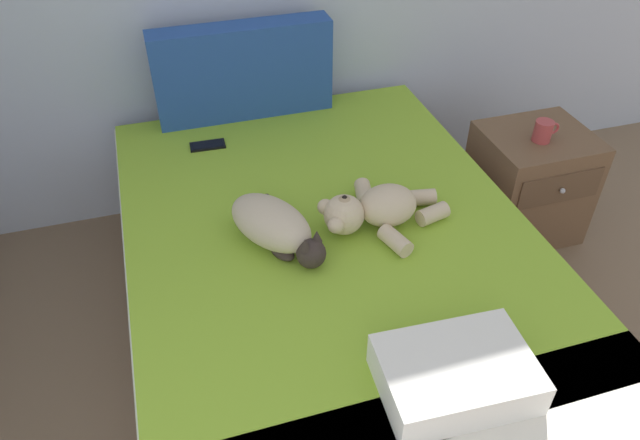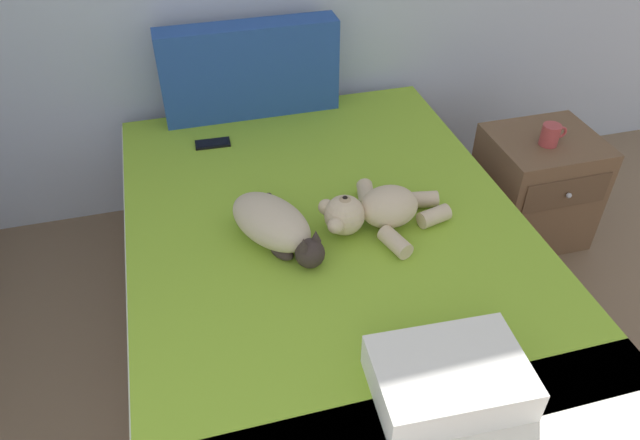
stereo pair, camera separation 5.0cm
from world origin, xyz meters
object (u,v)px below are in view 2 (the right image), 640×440
object	(u,v)px
bed	(330,288)
nightstand	(535,187)
cell_phone	(213,143)
mug	(551,135)
patterned_cushion	(250,70)
throw_pillow	(449,378)
teddy_bear	(376,210)
cat	(275,225)

from	to	relation	value
bed	nightstand	size ratio (longest dim) A/B	3.83
cell_phone	mug	world-z (taller)	mug
patterned_cushion	mug	size ratio (longest dim) A/B	6.56
cell_phone	throw_pillow	distance (m)	1.48
bed	teddy_bear	distance (m)	0.38
bed	mug	bearing A→B (deg)	17.90
patterned_cushion	nightstand	bearing A→B (deg)	-23.59
teddy_bear	cell_phone	bearing A→B (deg)	125.41
throw_pillow	cat	bearing A→B (deg)	113.71
cell_phone	throw_pillow	size ratio (longest dim) A/B	0.38
bed	mug	world-z (taller)	mug
cat	throw_pillow	size ratio (longest dim) A/B	1.10
throw_pillow	nightstand	bearing A→B (deg)	47.95
cat	mug	size ratio (longest dim) A/B	3.67
teddy_bear	mug	world-z (taller)	teddy_bear
throw_pillow	mug	size ratio (longest dim) A/B	3.33
patterned_cushion	cat	distance (m)	0.94
patterned_cushion	cell_phone	world-z (taller)	patterned_cushion
teddy_bear	throw_pillow	distance (m)	0.71
bed	throw_pillow	bearing A→B (deg)	-80.77
throw_pillow	nightstand	xyz separation A→B (m)	(1.00, 1.10, -0.35)
cat	mug	bearing A→B (deg)	15.11
patterned_cushion	throw_pillow	xyz separation A→B (m)	(0.23, -1.64, -0.15)
nightstand	mug	world-z (taller)	mug
mug	nightstand	bearing A→B (deg)	57.12
bed	nightstand	distance (m)	1.18
cat	nightstand	xyz separation A→B (m)	(1.31, 0.39, -0.36)
bed	mug	distance (m)	1.18
cat	cell_phone	world-z (taller)	cat
cat	throw_pillow	bearing A→B (deg)	-66.29
patterned_cushion	cat	size ratio (longest dim) A/B	1.79
mug	throw_pillow	bearing A→B (deg)	-132.33
cat	teddy_bear	distance (m)	0.36
teddy_bear	mug	size ratio (longest dim) A/B	3.89
bed	nightstand	bearing A→B (deg)	19.30
cell_phone	nightstand	size ratio (longest dim) A/B	0.28
patterned_cushion	cell_phone	distance (m)	0.38
cell_phone	mug	size ratio (longest dim) A/B	1.26
bed	nightstand	world-z (taller)	bed
bed	mug	size ratio (longest dim) A/B	16.96
teddy_bear	mug	xyz separation A→B (m)	(0.92, 0.36, -0.04)
throw_pillow	mug	xyz separation A→B (m)	(0.97, 1.07, -0.03)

